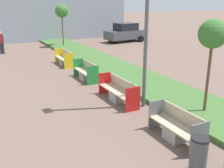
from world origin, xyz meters
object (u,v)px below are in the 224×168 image
(bench_red_frame, at_px, (119,92))
(sapling_tree_near, at_px, (213,35))
(bench_grey_frame, at_px, (177,129))
(parked_car_distant, at_px, (126,33))
(bench_yellow_frame, at_px, (65,59))
(pedestrian_walking, at_px, (1,42))
(sapling_tree_far, at_px, (62,11))
(bench_green_frame, at_px, (86,73))
(litter_bin, at_px, (198,156))

(bench_red_frame, relative_size, sapling_tree_near, 0.70)
(bench_grey_frame, xyz_separation_m, parked_car_distant, (8.62, 17.75, 0.55))
(bench_yellow_frame, relative_size, pedestrian_walking, 1.18)
(bench_red_frame, distance_m, sapling_tree_far, 14.54)
(sapling_tree_near, xyz_separation_m, pedestrian_walking, (-5.26, 15.74, -1.98))
(bench_grey_frame, distance_m, parked_car_distant, 19.75)
(bench_yellow_frame, bearing_deg, bench_grey_frame, -90.01)
(bench_grey_frame, xyz_separation_m, sapling_tree_near, (2.09, 0.93, 2.50))
(bench_green_frame, bearing_deg, litter_bin, -94.01)
(bench_yellow_frame, distance_m, sapling_tree_far, 7.75)
(litter_bin, xyz_separation_m, sapling_tree_far, (2.69, 19.13, 2.61))
(bench_green_frame, bearing_deg, sapling_tree_near, -71.18)
(sapling_tree_far, height_order, parked_car_distant, sapling_tree_far)
(bench_green_frame, relative_size, sapling_tree_far, 0.54)
(sapling_tree_near, distance_m, sapling_tree_far, 16.75)
(sapling_tree_far, distance_m, pedestrian_walking, 5.79)
(bench_green_frame, height_order, sapling_tree_far, sapling_tree_far)
(bench_grey_frame, xyz_separation_m, litter_bin, (-0.60, -1.46, 0.10))
(bench_red_frame, distance_m, litter_bin, 5.04)
(bench_red_frame, xyz_separation_m, sapling_tree_far, (2.09, 14.13, 2.70))
(pedestrian_walking, bearing_deg, sapling_tree_far, 10.83)
(bench_yellow_frame, height_order, sapling_tree_far, sapling_tree_far)
(bench_yellow_frame, xyz_separation_m, sapling_tree_far, (2.09, 6.96, 2.71))
(bench_grey_frame, height_order, bench_yellow_frame, same)
(litter_bin, distance_m, pedestrian_walking, 18.31)
(bench_grey_frame, distance_m, litter_bin, 1.58)
(litter_bin, distance_m, sapling_tree_near, 4.32)
(bench_yellow_frame, distance_m, litter_bin, 12.19)
(sapling_tree_far, relative_size, pedestrian_walking, 2.12)
(bench_red_frame, height_order, bench_yellow_frame, same)
(bench_red_frame, height_order, litter_bin, bench_red_frame)
(bench_red_frame, distance_m, parked_car_distant, 16.63)
(bench_green_frame, distance_m, parked_car_distant, 13.75)
(sapling_tree_near, bearing_deg, litter_bin, -138.48)
(bench_grey_frame, height_order, bench_red_frame, same)
(bench_grey_frame, bearing_deg, pedestrian_walking, 100.77)
(sapling_tree_near, relative_size, sapling_tree_far, 0.92)
(sapling_tree_near, height_order, pedestrian_walking, sapling_tree_near)
(bench_yellow_frame, bearing_deg, parked_car_distant, 39.21)
(bench_red_frame, distance_m, bench_green_frame, 3.52)
(bench_grey_frame, relative_size, parked_car_distant, 0.43)
(bench_yellow_frame, relative_size, litter_bin, 2.22)
(litter_bin, relative_size, parked_car_distant, 0.21)
(bench_green_frame, height_order, pedestrian_walking, pedestrian_walking)
(pedestrian_walking, bearing_deg, parked_car_distant, 5.26)
(bench_red_frame, distance_m, pedestrian_walking, 13.51)
(pedestrian_walking, relative_size, parked_car_distant, 0.40)
(sapling_tree_far, bearing_deg, bench_green_frame, -101.15)
(bench_green_frame, xyz_separation_m, bench_yellow_frame, (0.00, 3.66, 0.00))
(pedestrian_walking, bearing_deg, bench_red_frame, -76.40)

